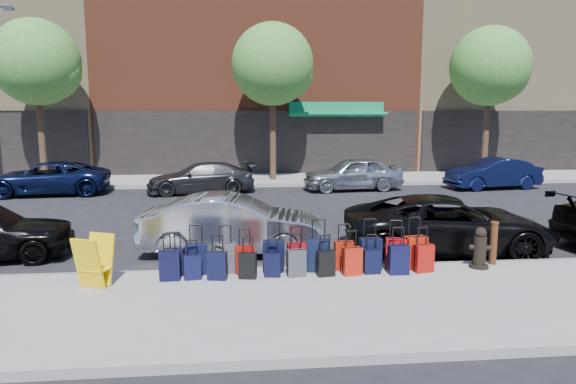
{
  "coord_description": "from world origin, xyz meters",
  "views": [
    {
      "loc": [
        -1.14,
        -14.79,
        3.37
      ],
      "look_at": [
        0.15,
        -1.5,
        1.26
      ],
      "focal_mm": 32.0,
      "sensor_mm": 36.0,
      "label": 1
    }
  ],
  "objects": [
    {
      "name": "fire_hydrant",
      "position": [
        3.81,
        -4.92,
        0.55
      ],
      "size": [
        0.44,
        0.39,
        0.86
      ],
      "rotation": [
        0.0,
        0.0,
        -0.27
      ],
      "color": "black",
      "rests_on": "sidewalk_near"
    },
    {
      "name": "suitcase_back_3",
      "position": [
        -0.99,
        -5.14,
        0.4
      ],
      "size": [
        0.37,
        0.26,
        0.82
      ],
      "rotation": [
        0.0,
        0.0,
        -0.18
      ],
      "color": "black",
      "rests_on": "sidewalk_near"
    },
    {
      "name": "ground",
      "position": [
        0.0,
        0.0,
        0.0
      ],
      "size": [
        120.0,
        120.0,
        0.0
      ],
      "primitive_type": "plane",
      "color": "black",
      "rests_on": "ground"
    },
    {
      "name": "display_rack",
      "position": [
        -3.82,
        -5.36,
        0.62
      ],
      "size": [
        0.72,
        0.75,
        0.96
      ],
      "rotation": [
        0.0,
        0.0,
        -0.4
      ],
      "color": "yellow",
      "rests_on": "sidewalk_near"
    },
    {
      "name": "bollard",
      "position": [
        4.22,
        -4.71,
        0.62
      ],
      "size": [
        0.17,
        0.17,
        0.92
      ],
      "color": "#38190C",
      "rests_on": "sidewalk_near"
    },
    {
      "name": "suitcase_back_4",
      "position": [
        -0.51,
        -5.08,
        0.39
      ],
      "size": [
        0.34,
        0.22,
        0.77
      ],
      "rotation": [
        0.0,
        0.0,
        -0.13
      ],
      "color": "black",
      "rests_on": "sidewalk_near"
    },
    {
      "name": "tree_center",
      "position": [
        0.64,
        9.5,
        5.41
      ],
      "size": [
        3.8,
        3.8,
        7.27
      ],
      "color": "black",
      "rests_on": "sidewalk_far"
    },
    {
      "name": "tree_left",
      "position": [
        -9.86,
        9.5,
        5.41
      ],
      "size": [
        3.8,
        3.8,
        7.27
      ],
      "color": "black",
      "rests_on": "sidewalk_far"
    },
    {
      "name": "building_right",
      "position": [
        16.0,
        17.99,
        8.98
      ],
      "size": [
        15.0,
        12.12,
        18.0
      ],
      "color": "#99865E",
      "rests_on": "ground"
    },
    {
      "name": "car_far_1",
      "position": [
        -2.71,
        6.54,
        0.64
      ],
      "size": [
        4.6,
        2.34,
        1.28
      ],
      "primitive_type": "imported",
      "rotation": [
        0.0,
        0.0,
        -1.44
      ],
      "color": "#303032",
      "rests_on": "ground"
    },
    {
      "name": "suitcase_back_5",
      "position": [
        -0.04,
        -5.1,
        0.42
      ],
      "size": [
        0.39,
        0.26,
        0.86
      ],
      "rotation": [
        0.0,
        0.0,
        0.13
      ],
      "color": "#37373C",
      "rests_on": "sidewalk_near"
    },
    {
      "name": "tree_right",
      "position": [
        11.14,
        9.5,
        5.41
      ],
      "size": [
        3.8,
        3.8,
        7.27
      ],
      "color": "black",
      "rests_on": "sidewalk_far"
    },
    {
      "name": "suitcase_front_9",
      "position": [
        2.07,
        -4.79,
        0.47
      ],
      "size": [
        0.46,
        0.31,
        1.01
      ],
      "rotation": [
        0.0,
        0.0,
        -0.2
      ],
      "color": "#9B0A12",
      "rests_on": "sidewalk_near"
    },
    {
      "name": "suitcase_back_6",
      "position": [
        0.54,
        -5.14,
        0.41
      ],
      "size": [
        0.37,
        0.25,
        0.82
      ],
      "rotation": [
        0.0,
        0.0,
        0.16
      ],
      "color": "black",
      "rests_on": "sidewalk_near"
    },
    {
      "name": "suitcase_back_8",
      "position": [
        1.49,
        -5.08,
        0.4
      ],
      "size": [
        0.34,
        0.2,
        0.8
      ],
      "rotation": [
        0.0,
        0.0,
        0.01
      ],
      "color": "black",
      "rests_on": "sidewalk_near"
    },
    {
      "name": "building_center",
      "position": [
        0.0,
        17.99,
        9.98
      ],
      "size": [
        17.0,
        12.85,
        20.0
      ],
      "color": "brown",
      "rests_on": "ground"
    },
    {
      "name": "car_near_1",
      "position": [
        -1.3,
        -2.82,
        0.71
      ],
      "size": [
        4.4,
        1.88,
        1.41
      ],
      "primitive_type": "imported",
      "rotation": [
        0.0,
        0.0,
        1.48
      ],
      "color": "#B4B5BB",
      "rests_on": "ground"
    },
    {
      "name": "suitcase_back_2",
      "position": [
        -1.58,
        -5.15,
        0.42
      ],
      "size": [
        0.4,
        0.27,
        0.88
      ],
      "rotation": [
        0.0,
        0.0,
        -0.17
      ],
      "color": "black",
      "rests_on": "sidewalk_near"
    },
    {
      "name": "suitcase_front_6",
      "position": [
        0.44,
        -4.84,
        0.49
      ],
      "size": [
        0.49,
        0.33,
        1.08
      ],
      "rotation": [
        0.0,
        0.0,
        -0.19
      ],
      "color": "black",
      "rests_on": "sidewalk_near"
    },
    {
      "name": "suitcase_front_0",
      "position": [
        -2.42,
        -4.8,
        0.42
      ],
      "size": [
        0.38,
        0.24,
        0.87
      ],
      "rotation": [
        0.0,
        0.0,
        -0.11
      ],
      "color": "black",
      "rests_on": "sidewalk_near"
    },
    {
      "name": "curb_far",
      "position": [
        0.0,
        7.98,
        0.07
      ],
      "size": [
        60.0,
        0.08,
        0.15
      ],
      "primitive_type": "cube",
      "color": "gray",
      "rests_on": "ground"
    },
    {
      "name": "suitcase_back_1",
      "position": [
        -2.06,
        -5.09,
        0.39
      ],
      "size": [
        0.35,
        0.24,
        0.78
      ],
      "rotation": [
        0.0,
        0.0,
        0.16
      ],
      "color": "black",
      "rests_on": "sidewalk_near"
    },
    {
      "name": "car_near_2",
      "position": [
        3.85,
        -3.18,
        0.68
      ],
      "size": [
        5.13,
        2.74,
        1.37
      ],
      "primitive_type": "imported",
      "rotation": [
        0.0,
        0.0,
        1.47
      ],
      "color": "black",
      "rests_on": "ground"
    },
    {
      "name": "curb_near",
      "position": [
        0.0,
        -4.48,
        0.07
      ],
      "size": [
        60.0,
        0.08,
        0.15
      ],
      "primitive_type": "cube",
      "color": "gray",
      "rests_on": "ground"
    },
    {
      "name": "suitcase_front_4",
      "position": [
        -0.46,
        -4.75,
        0.47
      ],
      "size": [
        0.45,
        0.29,
        1.02
      ],
      "rotation": [
        0.0,
        0.0,
        -0.15
      ],
      "color": "black",
      "rests_on": "sidewalk_near"
    },
    {
      "name": "suitcase_back_0",
      "position": [
        -2.49,
        -5.11,
        0.44
      ],
      "size": [
        0.4,
        0.24,
        0.92
      ],
      "rotation": [
        0.0,
        0.0,
        0.05
      ],
      "color": "black",
      "rests_on": "sidewalk_near"
    },
    {
      "name": "suitcase_front_7",
      "position": [
        0.98,
        -4.78,
        0.45
      ],
      "size": [
        0.4,
        0.22,
        0.95
      ],
      "rotation": [
        0.0,
        0.0,
        -0.01
      ],
      "color": "maroon",
      "rests_on": "sidewalk_near"
    },
    {
      "name": "suitcase_front_1",
      "position": [
        -2.0,
        -4.78,
        0.47
      ],
      "size": [
        0.43,
        0.26,
        1.01
      ],
      "rotation": [
        0.0,
        0.0,
        0.07
      ],
      "color": "black",
      "rests_on": "sidewalk_near"
    },
    {
      "name": "suitcase_back_9",
      "position": [
        2.01,
        -5.17,
        0.45
      ],
      "size": [
        0.4,
        0.23,
        0.95
      ],
      "rotation": [
        0.0,
        0.0,
        -0.0
      ],
      "color": "black",
      "rests_on": "sidewalk_near"
    },
    {
      "name": "suitcase_front_3",
      "position": [
        -1.04,
        -4.85,
        0.44
      ],
      "size": [
        0.4,
        0.24,
        0.92
      ],
      "rotation": [
        0.0,
        0.0,
        0.07
      ],
      "color": "maroon",
      "rests_on": "sidewalk_near"
    },
    {
      "name": "suitcase_front_5",
      "position": [
        0.01,
        -4.78,
        0.44
      ],
      "size": [
        0.4,
        0.24,
        0.93
      ],
      "rotation": [
        0.0,
        0.0,
        0.08
      ],
      "color": "maroon",
      "rests_on": "sidewalk_near"
    },
    {
      "name": "car_far_0",
      "position": [
        -8.9,
        6.73,
        0.67
      ],
      "size": [
        5.01,
        2.63,
        1.34
      ],
      "primitive_type": "imported",
      "rotation": [
        0.0,
        0.0,
        -1.49
      ],
      "color": "#0C1436",
      "rests_on": "ground"
    },
    {
      "name": "sidewalk_near",
      "position": [
        0.0,
        -6.5,
        0.07
      ],
      "size": [
        60.0,
        4.0,
        0.15
      ],
      "primitive_type": "cube",
      "color": "gray",
      "rests_on": "ground"
    },
    {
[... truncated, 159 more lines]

